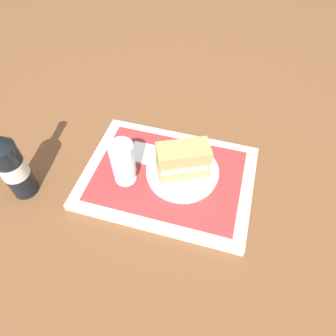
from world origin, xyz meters
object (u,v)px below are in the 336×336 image
Objects in this scene: sandwich at (182,159)px; beer_bottle at (11,164)px; plate at (182,172)px; beer_glass at (123,161)px.

beer_bottle reaches higher than sandwich.
beer_glass reaches higher than plate.
sandwich is 1.16× the size of beer_glass.
plate is at bearing -158.88° from beer_bottle.
sandwich is at bearing -157.87° from beer_glass.
plate is at bearing 180.00° from sandwich.
plate is 0.42m from beer_bottle.
plate is at bearing -157.81° from beer_glass.
beer_glass is 0.26m from beer_bottle.
beer_bottle is (0.24, 0.09, 0.01)m from beer_glass.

